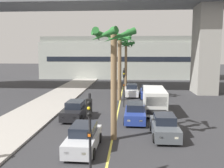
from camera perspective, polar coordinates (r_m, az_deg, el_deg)
name	(u,v)px	position (r m, az deg, el deg)	size (l,w,h in m)	color
sidewalk_left	(11,128)	(21.05, -22.15, -9.28)	(4.80, 80.00, 0.15)	#9E9991
lane_stripe_center	(119,107)	(26.70, 1.58, -5.31)	(0.14, 56.00, 0.01)	#DBCC4C
bridge_overpass	(130,1)	(36.50, 4.20, 18.56)	(69.94, 8.00, 16.42)	slate
pier_building_backdrop	(125,58)	(55.06, 3.00, 6.02)	(36.22, 8.04, 8.95)	#ADB2A8
car_queue_front	(132,91)	(33.17, 4.51, -1.51)	(1.87, 4.12, 1.56)	white
car_queue_second	(83,138)	(15.56, -6.60, -12.26)	(1.90, 4.13, 1.56)	#B7BABF
car_queue_third	(147,92)	(32.02, 8.10, -1.90)	(1.87, 4.12, 1.56)	navy
car_queue_fourth	(135,113)	(21.42, 5.34, -6.65)	(1.92, 4.14, 1.56)	navy
car_queue_fifth	(75,110)	(22.45, -8.46, -6.03)	(1.93, 4.15, 1.56)	black
car_queue_sixth	(164,126)	(18.09, 11.95, -9.50)	(1.84, 4.10, 1.56)	#4C5156
delivery_van	(154,100)	(24.29, 9.68, -3.64)	(2.23, 5.28, 2.36)	silver
traffic_light_median_near	(90,127)	(10.95, -5.16, -9.89)	(0.24, 0.37, 4.20)	black
traffic_light_median_far	(124,82)	(26.19, 2.74, 0.45)	(0.24, 0.37, 4.20)	black
palm_tree_near_median	(113,52)	(16.32, 0.35, 7.32)	(3.19, 3.32, 7.56)	brown
palm_tree_mid_median	(126,51)	(37.20, 3.23, 7.67)	(2.71, 2.68, 7.47)	brown
palm_tree_far_median	(120,51)	(29.77, 1.77, 7.59)	(2.84, 2.91, 7.87)	brown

